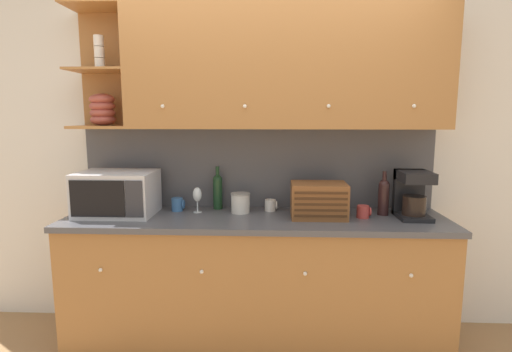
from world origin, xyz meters
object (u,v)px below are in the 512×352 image
second_wine_bottle (218,190)px  coffee_maker (412,193)px  microwave (117,193)px  wine_glass (197,195)px  bread_box (319,200)px  mug (363,212)px  wine_bottle (384,195)px  mug_patterned_third (178,204)px  storage_canister (240,203)px  mug_blue_second (271,205)px

second_wine_bottle → coffee_maker: 1.41m
microwave → second_wine_bottle: 0.73m
microwave → coffee_maker: bearing=0.5°
wine_glass → bread_box: 0.88m
wine_glass → mug: 1.20m
mug → wine_bottle: wine_bottle is taller
mug → coffee_maker: bearing=6.1°
wine_glass → second_wine_bottle: second_wine_bottle is taller
wine_bottle → coffee_maker: coffee_maker is taller
mug_patterned_third → bread_box: bread_box is taller
storage_canister → mug_blue_second: size_ratio=1.56×
second_wine_bottle → bread_box: (0.74, -0.23, -0.02)m
second_wine_bottle → coffee_maker: size_ratio=0.99×
wine_glass → mug_blue_second: bearing=7.3°
mug_patterned_third → mug: bearing=-6.1°
wine_bottle → coffee_maker: (0.18, -0.06, 0.03)m
microwave → wine_glass: size_ratio=2.85×
wine_glass → mug: (1.19, -0.11, -0.08)m
wine_glass → second_wine_bottle: 0.18m
storage_canister → second_wine_bottle: bearing=147.1°
wine_bottle → second_wine_bottle: bearing=173.6°
mug_patterned_third → wine_bottle: 1.51m
mug_blue_second → coffee_maker: 1.01m
wine_bottle → mug_blue_second: bearing=174.3°
bread_box → coffee_maker: 0.65m
bread_box → mug: size_ratio=3.92×
bread_box → mug: (0.31, -0.00, -0.08)m
mug → coffee_maker: 0.36m
microwave → mug_blue_second: (1.10, 0.16, -0.11)m
microwave → mug_blue_second: size_ratio=5.74×
wine_glass → wine_bottle: (1.35, -0.01, 0.02)m
microwave → mug: size_ratio=5.48×
second_wine_bottle → mug: bearing=-12.4°
microwave → mug: (1.75, -0.02, -0.11)m
wine_glass → coffee_maker: size_ratio=0.57×
microwave → second_wine_bottle: (0.70, 0.21, -0.01)m
microwave → wine_bottle: 1.91m
second_wine_bottle → coffee_maker: bearing=-7.9°
mug_patterned_third → second_wine_bottle: second_wine_bottle is taller
wine_glass → second_wine_bottle: size_ratio=0.57×
wine_bottle → coffee_maker: 0.19m
mug_patterned_third → microwave: bearing=-162.9°
second_wine_bottle → storage_canister: bearing=-32.9°
storage_canister → mug: (0.87, -0.11, -0.03)m
mug → mug_patterned_third: bearing=173.9°
second_wine_bottle → bread_box: bearing=-17.1°
microwave → storage_canister: microwave is taller
storage_canister → mug_blue_second: storage_canister is taller
microwave → storage_canister: bearing=6.1°
mug_patterned_third → bread_box: (1.03, -0.14, 0.07)m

